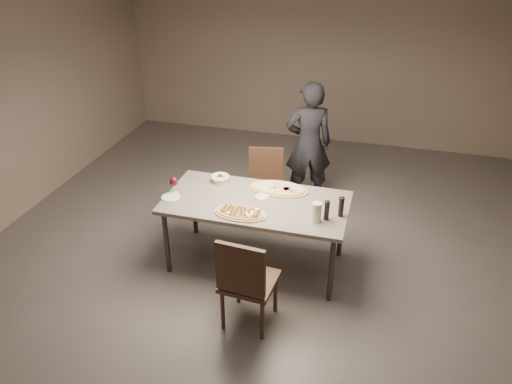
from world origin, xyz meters
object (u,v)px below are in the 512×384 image
(chair_near, at_px, (246,279))
(chair_far, at_px, (265,182))
(dining_table, at_px, (256,206))
(pepper_mill_left, at_px, (327,210))
(ham_pizza, at_px, (278,188))
(diner, at_px, (308,144))
(zucchini_pizza, at_px, (241,213))
(carafe, at_px, (316,212))
(bread_basket, at_px, (220,178))

(chair_near, height_order, chair_far, chair_near)
(dining_table, relative_size, pepper_mill_left, 8.59)
(ham_pizza, relative_size, diner, 0.40)
(zucchini_pizza, distance_m, ham_pizza, 0.61)
(zucchini_pizza, distance_m, diner, 1.76)
(dining_table, distance_m, chair_near, 0.94)
(dining_table, bearing_deg, ham_pizza, 60.20)
(ham_pizza, height_order, carafe, carafe)
(diner, bearing_deg, chair_near, 68.63)
(zucchini_pizza, height_order, chair_far, chair_far)
(dining_table, distance_m, zucchini_pizza, 0.30)
(bread_basket, xyz_separation_m, chair_near, (0.63, -1.20, -0.27))
(chair_near, xyz_separation_m, diner, (0.10, 2.36, 0.25))
(dining_table, height_order, pepper_mill_left, pepper_mill_left)
(carafe, bearing_deg, pepper_mill_left, 33.37)
(pepper_mill_left, distance_m, chair_near, 0.99)
(chair_far, bearing_deg, carafe, 113.44)
(dining_table, xyz_separation_m, chair_far, (-0.13, 0.88, -0.20))
(carafe, height_order, diner, diner)
(zucchini_pizza, bearing_deg, ham_pizza, 90.75)
(zucchini_pizza, xyz_separation_m, diner, (0.33, 1.73, 0.01))
(zucchini_pizza, bearing_deg, chair_far, 115.98)
(zucchini_pizza, distance_m, pepper_mill_left, 0.80)
(pepper_mill_left, bearing_deg, zucchini_pizza, -170.43)
(bread_basket, height_order, carafe, carafe)
(pepper_mill_left, xyz_separation_m, chair_far, (-0.84, 1.03, -0.36))
(chair_far, bearing_deg, dining_table, 86.91)
(chair_near, bearing_deg, diner, 92.22)
(zucchini_pizza, height_order, chair_near, chair_near)
(dining_table, height_order, ham_pizza, ham_pizza)
(zucchini_pizza, xyz_separation_m, carafe, (0.69, 0.08, 0.08))
(ham_pizza, xyz_separation_m, bread_basket, (-0.63, 0.01, 0.03))
(chair_far, bearing_deg, diner, -135.71)
(dining_table, xyz_separation_m, chair_near, (0.16, -0.91, -0.17))
(carafe, xyz_separation_m, chair_near, (-0.46, -0.71, -0.32))
(ham_pizza, height_order, bread_basket, bread_basket)
(carafe, xyz_separation_m, chair_far, (-0.75, 1.08, -0.35))
(pepper_mill_left, xyz_separation_m, carafe, (-0.09, -0.06, -0.00))
(pepper_mill_left, bearing_deg, chair_near, -125.69)
(ham_pizza, bearing_deg, carafe, -56.37)
(bread_basket, distance_m, chair_near, 1.39)
(carafe, distance_m, chair_near, 0.90)
(bread_basket, height_order, chair_far, chair_far)
(bread_basket, distance_m, pepper_mill_left, 1.26)
(chair_near, relative_size, chair_far, 1.06)
(ham_pizza, distance_m, pepper_mill_left, 0.70)
(dining_table, xyz_separation_m, diner, (0.26, 1.45, 0.08))
(zucchini_pizza, height_order, diner, diner)
(ham_pizza, relative_size, chair_near, 0.66)
(ham_pizza, distance_m, bread_basket, 0.63)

